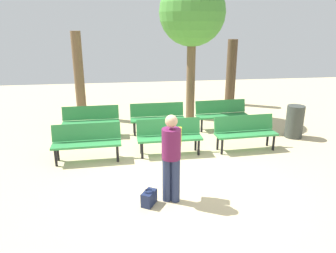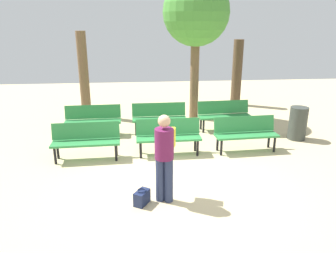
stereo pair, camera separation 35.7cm
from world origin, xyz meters
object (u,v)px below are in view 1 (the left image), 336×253
bench_r0_c2 (245,131)px  trash_bin (295,122)px  handbag (149,198)px  bench_r0_c1 (169,134)px  bench_r0_c0 (87,140)px  bench_r1_c1 (157,116)px  tree_1 (231,72)px  tree_2 (79,76)px  tree_0 (192,14)px  visitor_with_backpack (172,153)px  bench_r1_c2 (222,113)px  bench_r1_c0 (91,120)px

bench_r0_c2 → trash_bin: bearing=18.3°
handbag → bench_r0_c1: bearing=72.9°
bench_r0_c0 → handbag: (1.28, -2.20, -0.37)m
bench_r1_c1 → tree_1: size_ratio=0.63×
bench_r0_c2 → bench_r1_c1: size_ratio=1.01×
tree_1 → handbag: (-3.92, -7.13, -1.14)m
handbag → tree_2: bearing=106.8°
bench_r1_c1 → bench_r0_c0: bearing=-136.9°
tree_0 → tree_2: size_ratio=1.56×
bench_r0_c1 → bench_r0_c0: bearing=-176.8°
visitor_with_backpack → trash_bin: 4.98m
bench_r0_c0 → tree_1: (5.19, 4.93, 0.78)m
bench_r1_c1 → tree_1: tree_1 is taller
tree_2 → handbag: size_ratio=7.93×
bench_r1_c1 → tree_2: size_ratio=0.55×
bench_r0_c1 → trash_bin: 3.79m
bench_r1_c1 → bench_r1_c2: size_ratio=0.99×
bench_r0_c2 → bench_r1_c1: 2.67m
trash_bin → bench_r0_c0: bearing=-171.9°
bench_r1_c0 → tree_1: bearing=30.2°
bench_r0_c2 → tree_0: bearing=101.9°
tree_1 → trash_bin: 4.22m
bench_r0_c1 → handbag: bench_r0_c1 is taller
bench_r1_c1 → trash_bin: 3.96m
tree_2 → bench_r0_c2: bearing=-39.4°
bench_r0_c1 → handbag: 2.46m
bench_r1_c0 → tree_1: (5.24, 3.20, 0.78)m
bench_r0_c0 → bench_r1_c1: 2.61m
bench_r1_c2 → tree_1: (1.30, 3.04, 0.78)m
handbag → bench_r0_c0: bearing=120.1°
visitor_with_backpack → handbag: 0.92m
bench_r0_c1 → bench_r1_c2: size_ratio=0.99×
bench_r1_c0 → bench_r1_c2: size_ratio=0.99×
bench_r1_c1 → trash_bin: trash_bin is taller
bench_r0_c0 → tree_0: (3.17, 3.16, 2.91)m
tree_2 → visitor_with_backpack: 6.37m
tree_0 → trash_bin: 4.55m
bench_r1_c2 → trash_bin: trash_bin is taller
bench_r0_c1 → tree_1: bearing=55.8°
visitor_with_backpack → bench_r0_c0: bearing=-33.5°
bench_r1_c0 → bench_r1_c2: bearing=1.2°
tree_1 → visitor_with_backpack: size_ratio=1.55×
bench_r0_c1 → bench_r1_c1: size_ratio=1.00×
tree_2 → visitor_with_backpack: size_ratio=1.76×
tree_0 → tree_1: tree_0 is taller
bench_r0_c2 → visitor_with_backpack: visitor_with_backpack is taller
tree_1 → tree_2: 5.84m
tree_0 → handbag: tree_0 is taller
bench_r0_c0 → tree_2: (-0.55, 3.85, 0.95)m
bench_r1_c0 → tree_2: tree_2 is taller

